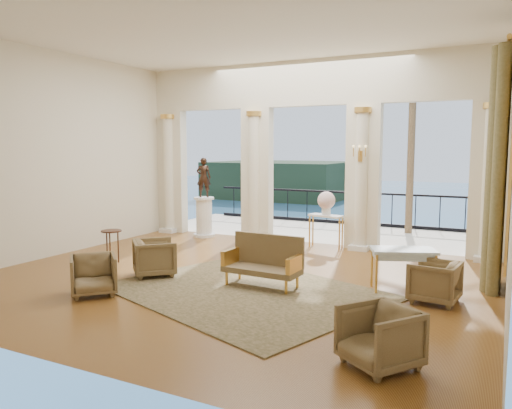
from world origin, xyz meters
The scene contains 23 objects.
floor centered at (0.00, 0.00, 0.00)m, with size 9.00×9.00×0.00m, color #54270B.
room_walls centered at (0.00, -1.12, 2.88)m, with size 9.00×9.00×9.00m.
arcade centered at (0.00, 3.82, 2.58)m, with size 9.00×0.56×4.50m.
terrace centered at (0.00, 5.80, -0.05)m, with size 10.00×3.60×0.10m, color beige.
balustrade centered at (0.00, 7.40, 0.41)m, with size 9.00×0.06×1.03m.
palm_tree centered at (2.00, 6.60, 4.09)m, with size 2.00×2.00×4.50m.
headland centered at (-30.00, 70.00, -3.00)m, with size 22.00×18.00×6.00m, color black.
sea centered at (0.00, 60.00, -6.00)m, with size 160.00×160.00×0.00m, color #24587E.
curtain centered at (4.28, 1.50, 2.02)m, with size 0.33×1.40×4.09m.
window_frame centered at (4.47, 1.50, 2.10)m, with size 0.04×1.60×3.40m, color gold.
wall_sconce centered at (1.40, 3.51, 2.23)m, with size 0.30×0.11×0.33m.
rug centered at (0.63, -0.61, 0.01)m, with size 4.24×3.30×0.02m, color #34371B.
armchair_a centered at (-1.52, -1.85, 0.36)m, with size 0.70×0.66×0.72m, color #4B4124.
armchair_b centered at (3.27, -2.46, 0.37)m, with size 0.72×0.67×0.74m, color #4B4124.
armchair_c centered at (3.50, 0.24, 0.36)m, with size 0.70×0.65×0.72m, color #4B4124.
armchair_d centered at (-1.40, -0.43, 0.38)m, with size 0.74×0.69×0.76m, color #4B4124.
settee centered at (0.74, -0.12, 0.44)m, with size 1.36×0.63×0.89m.
game_table centered at (2.94, 0.66, 0.64)m, with size 1.18×0.93×0.72m.
pedestal centered at (-2.83, 3.50, 0.52)m, with size 0.58×0.58×1.07m.
statue centered at (-2.83, 3.50, 1.60)m, with size 0.39×0.25×1.06m, color black.
console_table centered at (0.60, 3.55, 0.66)m, with size 0.89×0.53×0.80m.
urn centered at (0.60, 3.55, 1.12)m, with size 0.42×0.42×0.56m.
side_table centered at (-2.88, 0.03, 0.59)m, with size 0.42×0.42×0.68m.
Camera 1 is at (4.44, -7.75, 2.40)m, focal length 35.00 mm.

